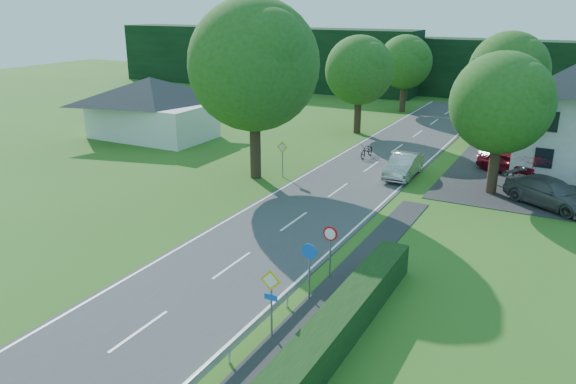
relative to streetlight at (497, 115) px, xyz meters
The scene contains 25 objects.
road 13.59m from the streetlight, 128.88° to the right, with size 7.00×80.00×0.04m, color #3A3A3D.
parking_pad 6.65m from the streetlight, 37.30° to the left, with size 14.00×16.00×0.04m, color #252527.
line_edge_left 15.73m from the streetlight, 138.52° to the right, with size 0.12×80.00×0.01m, color white.
line_edge_right 11.95m from the streetlight, 115.70° to the right, with size 0.12×80.00×0.01m, color white.
line_centre 13.58m from the streetlight, 128.88° to the right, with size 0.12×80.00×0.01m, color white, non-canonical shape.
tree_main 15.35m from the streetlight, 156.89° to the right, with size 9.40×9.40×11.64m, color #234915, non-canonical shape.
tree_left_far 16.45m from the streetlight, 142.56° to the left, with size 7.00×7.00×8.58m, color #234915, non-canonical shape.
tree_right_far 12.05m from the streetlight, 95.06° to the left, with size 7.40×7.40×9.09m, color #234915, non-canonical shape.
tree_left_back 25.34m from the streetlight, 119.73° to the left, with size 6.60×6.60×8.07m, color #234915, non-canonical shape.
tree_right_back 20.12m from the streetlight, 95.89° to the left, with size 6.20×6.20×7.56m, color #234915, non-canonical shape.
tree_right_mid 2.05m from the streetlight, 77.66° to the right, with size 7.00×7.00×8.58m, color #234915, non-canonical shape.
treeline_left 48.22m from the streetlight, 138.42° to the left, with size 44.00×6.00×8.00m, color black.
treeline_right 36.01m from the streetlight, 90.10° to the left, with size 30.00×5.00×7.00m, color black.
bungalow_left 28.12m from the streetlight, behind, with size 11.00×6.50×5.20m.
streetlight is the anchor object (origin of this frame).
sign_priority_right 22.50m from the streetlight, 99.70° to the right, with size 0.78×0.09×2.59m.
sign_roundabout 19.59m from the streetlight, 101.19° to the right, with size 0.64×0.08×2.37m.
sign_speed_limit 17.64m from the streetlight, 102.46° to the right, with size 0.64×0.11×2.37m.
sign_priority_left 13.80m from the streetlight, 158.22° to the right, with size 0.78×0.09×2.44m.
moving_car 6.62m from the streetlight, 166.42° to the right, with size 1.63×4.67×1.54m, color #B5B4B9.
motorcycle 10.30m from the streetlight, 166.22° to the left, with size 0.71×2.03×1.07m, color black.
parked_car_red 4.83m from the streetlight, 76.14° to the left, with size 1.69×4.20×1.43m, color maroon.
parked_car_silver_a 5.85m from the streetlight, 82.82° to the left, with size 1.44×4.12×1.36m, color silver.
parked_car_grey 6.05m from the streetlight, 38.22° to the right, with size 2.22×5.47×1.59m, color #4A4B4F.
parasol 4.18m from the streetlight, 11.37° to the right, with size 2.40×2.45×2.21m, color #B50E25.
Camera 1 is at (12.83, -6.83, 11.12)m, focal length 35.00 mm.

